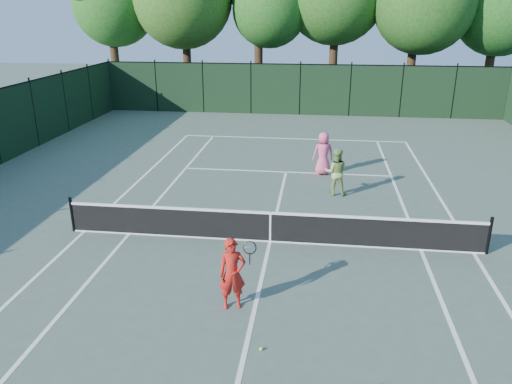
# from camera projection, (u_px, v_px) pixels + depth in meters

# --- Properties ---
(ground) EXTENTS (90.00, 90.00, 0.00)m
(ground) POSITION_uv_depth(u_px,v_px,m) (270.00, 242.00, 14.00)
(ground) COLOR #49594C
(ground) RESTS_ON ground
(sideline_doubles_left) EXTENTS (0.10, 23.77, 0.01)m
(sideline_doubles_left) POSITION_uv_depth(u_px,v_px,m) (84.00, 231.00, 14.64)
(sideline_doubles_left) COLOR white
(sideline_doubles_left) RESTS_ON ground
(sideline_doubles_right) EXTENTS (0.10, 23.77, 0.01)m
(sideline_doubles_right) POSITION_uv_depth(u_px,v_px,m) (474.00, 253.00, 13.35)
(sideline_doubles_right) COLOR white
(sideline_doubles_right) RESTS_ON ground
(sideline_singles_left) EXTENTS (0.10, 23.77, 0.01)m
(sideline_singles_left) POSITION_uv_depth(u_px,v_px,m) (129.00, 234.00, 14.48)
(sideline_singles_left) COLOR white
(sideline_singles_left) RESTS_ON ground
(sideline_singles_right) EXTENTS (0.10, 23.77, 0.01)m
(sideline_singles_right) POSITION_uv_depth(u_px,v_px,m) (421.00, 250.00, 13.51)
(sideline_singles_right) COLOR white
(sideline_singles_right) RESTS_ON ground
(baseline_far) EXTENTS (10.97, 0.10, 0.01)m
(baseline_far) POSITION_uv_depth(u_px,v_px,m) (294.00, 139.00, 25.06)
(baseline_far) COLOR white
(baseline_far) RESTS_ON ground
(service_line_far) EXTENTS (8.23, 0.10, 0.01)m
(service_line_far) POSITION_uv_depth(u_px,v_px,m) (286.00, 172.00, 19.95)
(service_line_far) COLOR white
(service_line_far) RESTS_ON ground
(center_service_line) EXTENTS (0.10, 12.80, 0.01)m
(center_service_line) POSITION_uv_depth(u_px,v_px,m) (270.00, 242.00, 13.99)
(center_service_line) COLOR white
(center_service_line) RESTS_ON ground
(tennis_net) EXTENTS (11.69, 0.09, 1.06)m
(tennis_net) POSITION_uv_depth(u_px,v_px,m) (270.00, 226.00, 13.83)
(tennis_net) COLOR black
(tennis_net) RESTS_ON ground
(fence_far) EXTENTS (24.00, 0.05, 3.00)m
(fence_far) POSITION_uv_depth(u_px,v_px,m) (300.00, 90.00, 30.23)
(fence_far) COLOR black
(fence_far) RESTS_ON ground
(coach) EXTENTS (0.81, 0.80, 1.62)m
(coach) POSITION_uv_depth(u_px,v_px,m) (232.00, 274.00, 10.68)
(coach) COLOR red
(coach) RESTS_ON ground
(player_pink) EXTENTS (0.94, 0.74, 1.69)m
(player_pink) POSITION_uv_depth(u_px,v_px,m) (323.00, 153.00, 19.43)
(player_pink) COLOR #E7517E
(player_pink) RESTS_ON ground
(player_green) EXTENTS (0.81, 0.63, 1.65)m
(player_green) POSITION_uv_depth(u_px,v_px,m) (336.00, 172.00, 17.28)
(player_green) COLOR #8DAA55
(player_green) RESTS_ON ground
(loose_ball_midcourt) EXTENTS (0.07, 0.07, 0.07)m
(loose_ball_midcourt) POSITION_uv_depth(u_px,v_px,m) (261.00, 349.00, 9.54)
(loose_ball_midcourt) COLOR #E5F331
(loose_ball_midcourt) RESTS_ON ground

